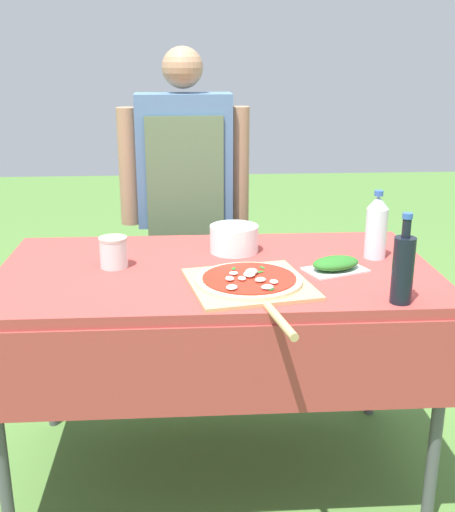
{
  "coord_description": "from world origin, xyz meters",
  "views": [
    {
      "loc": [
        -0.1,
        -2.05,
        1.5
      ],
      "look_at": [
        0.04,
        0.0,
        0.84
      ],
      "focal_mm": 45.0,
      "sensor_mm": 36.0,
      "label": 1
    }
  ],
  "objects": [
    {
      "name": "ground_plane",
      "position": [
        0.0,
        0.0,
        0.0
      ],
      "size": [
        12.0,
        12.0,
        0.0
      ],
      "primitive_type": "plane",
      "color": "#517F38"
    },
    {
      "name": "prep_table",
      "position": [
        0.0,
        0.0,
        0.72
      ],
      "size": [
        1.48,
        0.83,
        0.8
      ],
      "color": "#A83D38",
      "rests_on": "ground"
    },
    {
      "name": "person_cook",
      "position": [
        -0.1,
        0.74,
        0.89
      ],
      "size": [
        0.57,
        0.19,
        1.52
      ],
      "rotation": [
        0.0,
        0.0,
        3.17
      ],
      "color": "#4C4C51",
      "rests_on": "ground"
    },
    {
      "name": "pizza_on_peel",
      "position": [
        0.09,
        -0.2,
        0.81
      ],
      "size": [
        0.42,
        0.61,
        0.05
      ],
      "rotation": [
        0.0,
        0.0,
        0.19
      ],
      "color": "tan",
      "rests_on": "prep_table"
    },
    {
      "name": "oil_bottle",
      "position": [
        0.52,
        -0.35,
        0.9
      ],
      "size": [
        0.06,
        0.06,
        0.27
      ],
      "color": "black",
      "rests_on": "prep_table"
    },
    {
      "name": "water_bottle",
      "position": [
        0.56,
        0.07,
        0.91
      ],
      "size": [
        0.08,
        0.08,
        0.24
      ],
      "color": "silver",
      "rests_on": "prep_table"
    },
    {
      "name": "herb_container",
      "position": [
        0.39,
        -0.06,
        0.82
      ],
      "size": [
        0.23,
        0.19,
        0.05
      ],
      "rotation": [
        0.0,
        0.0,
        0.37
      ],
      "color": "silver",
      "rests_on": "prep_table"
    },
    {
      "name": "mixing_tub",
      "position": [
        0.07,
        0.18,
        0.85
      ],
      "size": [
        0.18,
        0.18,
        0.1
      ],
      "primitive_type": "cylinder",
      "color": "silver",
      "rests_on": "prep_table"
    },
    {
      "name": "sauce_jar",
      "position": [
        -0.35,
        0.03,
        0.84
      ],
      "size": [
        0.1,
        0.1,
        0.1
      ],
      "color": "silver",
      "rests_on": "prep_table"
    }
  ]
}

